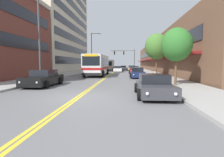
{
  "coord_description": "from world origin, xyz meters",
  "views": [
    {
      "loc": [
        2.66,
        -9.75,
        1.91
      ],
      "look_at": [
        -0.06,
        26.18,
        -1.19
      ],
      "focal_mm": 28.0,
      "sensor_mm": 36.0,
      "label": 1
    }
  ],
  "objects_px": {
    "car_slate_blue_parked_left_mid": "(93,69)",
    "street_tree_right_near": "(177,45)",
    "car_red_parked_right_far": "(134,70)",
    "street_tree_right_mid": "(157,47)",
    "car_beige_parked_right_mid": "(132,68)",
    "city_bus": "(98,64)",
    "car_dark_grey_parked_right_foreground": "(154,86)",
    "fire_hydrant": "(155,75)",
    "street_lamp_left_far": "(93,49)",
    "car_black_parked_left_near": "(44,79)",
    "traffic_signal_mast": "(126,55)",
    "street_lamp_left_near": "(41,28)",
    "car_navy_parked_right_end": "(137,73)",
    "car_white_moving_second": "(118,69)",
    "car_silver_moving_lead": "(123,68)"
  },
  "relations": [
    {
      "from": "car_slate_blue_parked_left_mid",
      "to": "traffic_signal_mast",
      "type": "xyz_separation_m",
      "value": [
        7.17,
        11.33,
        3.54
      ]
    },
    {
      "from": "car_beige_parked_right_mid",
      "to": "traffic_signal_mast",
      "type": "height_order",
      "value": "traffic_signal_mast"
    },
    {
      "from": "car_navy_parked_right_end",
      "to": "street_tree_right_near",
      "type": "distance_m",
      "value": 9.81
    },
    {
      "from": "city_bus",
      "to": "fire_hydrant",
      "type": "distance_m",
      "value": 11.29
    },
    {
      "from": "car_dark_grey_parked_right_foreground",
      "to": "street_lamp_left_far",
      "type": "height_order",
      "value": "street_lamp_left_far"
    },
    {
      "from": "car_black_parked_left_near",
      "to": "car_red_parked_right_far",
      "type": "height_order",
      "value": "car_red_parked_right_far"
    },
    {
      "from": "car_dark_grey_parked_right_foreground",
      "to": "fire_hydrant",
      "type": "height_order",
      "value": "car_dark_grey_parked_right_foreground"
    },
    {
      "from": "car_red_parked_right_far",
      "to": "street_lamp_left_near",
      "type": "height_order",
      "value": "street_lamp_left_near"
    },
    {
      "from": "car_beige_parked_right_mid",
      "to": "car_white_moving_second",
      "type": "bearing_deg",
      "value": -118.75
    },
    {
      "from": "car_dark_grey_parked_right_foreground",
      "to": "street_tree_right_mid",
      "type": "distance_m",
      "value": 17.17
    },
    {
      "from": "car_black_parked_left_near",
      "to": "car_slate_blue_parked_left_mid",
      "type": "distance_m",
      "value": 23.56
    },
    {
      "from": "car_navy_parked_right_end",
      "to": "fire_hydrant",
      "type": "height_order",
      "value": "car_navy_parked_right_end"
    },
    {
      "from": "car_red_parked_right_far",
      "to": "street_tree_right_mid",
      "type": "relative_size",
      "value": 0.68
    },
    {
      "from": "car_navy_parked_right_end",
      "to": "traffic_signal_mast",
      "type": "height_order",
      "value": "traffic_signal_mast"
    },
    {
      "from": "car_black_parked_left_near",
      "to": "street_lamp_left_near",
      "type": "bearing_deg",
      "value": 118.11
    },
    {
      "from": "street_tree_right_mid",
      "to": "street_lamp_left_near",
      "type": "bearing_deg",
      "value": -138.64
    },
    {
      "from": "car_red_parked_right_far",
      "to": "fire_hydrant",
      "type": "distance_m",
      "value": 14.83
    },
    {
      "from": "street_lamp_left_near",
      "to": "street_tree_right_near",
      "type": "height_order",
      "value": "street_lamp_left_near"
    },
    {
      "from": "street_lamp_left_near",
      "to": "street_tree_right_mid",
      "type": "bearing_deg",
      "value": 41.36
    },
    {
      "from": "car_slate_blue_parked_left_mid",
      "to": "street_tree_right_near",
      "type": "height_order",
      "value": "street_tree_right_near"
    },
    {
      "from": "car_slate_blue_parked_left_mid",
      "to": "car_beige_parked_right_mid",
      "type": "relative_size",
      "value": 1.12
    },
    {
      "from": "car_silver_moving_lead",
      "to": "car_white_moving_second",
      "type": "bearing_deg",
      "value": -94.85
    },
    {
      "from": "street_lamp_left_far",
      "to": "car_white_moving_second",
      "type": "bearing_deg",
      "value": -13.16
    },
    {
      "from": "traffic_signal_mast",
      "to": "street_tree_right_mid",
      "type": "bearing_deg",
      "value": -78.64
    },
    {
      "from": "car_beige_parked_right_mid",
      "to": "city_bus",
      "type": "bearing_deg",
      "value": -108.61
    },
    {
      "from": "street_lamp_left_near",
      "to": "street_lamp_left_far",
      "type": "distance_m",
      "value": 25.33
    },
    {
      "from": "car_dark_grey_parked_right_foreground",
      "to": "car_red_parked_right_far",
      "type": "relative_size",
      "value": 1.01
    },
    {
      "from": "traffic_signal_mast",
      "to": "car_navy_parked_right_end",
      "type": "bearing_deg",
      "value": -86.7
    },
    {
      "from": "street_lamp_left_far",
      "to": "street_tree_right_near",
      "type": "relative_size",
      "value": 1.95
    },
    {
      "from": "street_tree_right_mid",
      "to": "fire_hydrant",
      "type": "bearing_deg",
      "value": -100.88
    },
    {
      "from": "fire_hydrant",
      "to": "traffic_signal_mast",
      "type": "bearing_deg",
      "value": 95.99
    },
    {
      "from": "city_bus",
      "to": "car_red_parked_right_far",
      "type": "bearing_deg",
      "value": 46.81
    },
    {
      "from": "car_navy_parked_right_end",
      "to": "street_lamp_left_far",
      "type": "height_order",
      "value": "street_lamp_left_far"
    },
    {
      "from": "city_bus",
      "to": "car_black_parked_left_near",
      "type": "height_order",
      "value": "city_bus"
    },
    {
      "from": "street_tree_right_mid",
      "to": "car_beige_parked_right_mid",
      "type": "bearing_deg",
      "value": 98.88
    },
    {
      "from": "street_lamp_left_near",
      "to": "car_red_parked_right_far",
      "type": "bearing_deg",
      "value": 62.72
    },
    {
      "from": "traffic_signal_mast",
      "to": "street_lamp_left_near",
      "type": "height_order",
      "value": "street_lamp_left_near"
    },
    {
      "from": "city_bus",
      "to": "car_slate_blue_parked_left_mid",
      "type": "xyz_separation_m",
      "value": [
        -2.59,
        10.21,
        -1.15
      ]
    },
    {
      "from": "fire_hydrant",
      "to": "street_tree_right_mid",
      "type": "bearing_deg",
      "value": 79.12
    },
    {
      "from": "car_navy_parked_right_end",
      "to": "fire_hydrant",
      "type": "bearing_deg",
      "value": -68.91
    },
    {
      "from": "car_slate_blue_parked_left_mid",
      "to": "traffic_signal_mast",
      "type": "bearing_deg",
      "value": 57.69
    },
    {
      "from": "car_dark_grey_parked_right_foreground",
      "to": "car_beige_parked_right_mid",
      "type": "xyz_separation_m",
      "value": [
        0.01,
        35.53,
        0.05
      ]
    },
    {
      "from": "city_bus",
      "to": "fire_hydrant",
      "type": "xyz_separation_m",
      "value": [
        7.7,
        -8.18,
        -1.2
      ]
    },
    {
      "from": "car_dark_grey_parked_right_foreground",
      "to": "car_navy_parked_right_end",
      "type": "height_order",
      "value": "car_navy_parked_right_end"
    },
    {
      "from": "car_beige_parked_right_mid",
      "to": "car_red_parked_right_far",
      "type": "xyz_separation_m",
      "value": [
        0.06,
        -11.58,
        0.01
      ]
    },
    {
      "from": "traffic_signal_mast",
      "to": "street_lamp_left_far",
      "type": "xyz_separation_m",
      "value": [
        -7.84,
        -8.07,
        1.14
      ]
    },
    {
      "from": "car_white_moving_second",
      "to": "fire_hydrant",
      "type": "distance_m",
      "value": 20.83
    },
    {
      "from": "car_beige_parked_right_mid",
      "to": "street_lamp_left_near",
      "type": "distance_m",
      "value": 31.77
    },
    {
      "from": "traffic_signal_mast",
      "to": "street_tree_right_near",
      "type": "height_order",
      "value": "traffic_signal_mast"
    },
    {
      "from": "car_beige_parked_right_mid",
      "to": "street_tree_right_mid",
      "type": "bearing_deg",
      "value": -81.12
    }
  ]
}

